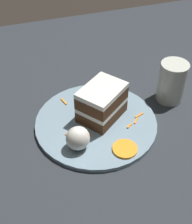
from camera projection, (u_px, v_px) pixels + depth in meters
ground_plane at (119, 131)px, 0.72m from camera, size 6.00×6.00×0.00m
dining_table at (119, 127)px, 0.72m from camera, size 1.05×1.14×0.02m
plate at (96, 123)px, 0.70m from camera, size 0.27×0.27×0.01m
cake_slice at (102, 103)px, 0.69m from camera, size 0.13×0.12×0.08m
cream_dollop at (78, 138)px, 0.62m from camera, size 0.05×0.04×0.05m
orange_garnish at (125, 149)px, 0.63m from camera, size 0.05×0.05×0.00m
carrot_shreds_scatter at (99, 115)px, 0.71m from camera, size 0.19×0.15×0.00m
drinking_glass at (171, 84)px, 0.75m from camera, size 0.07×0.07×0.10m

